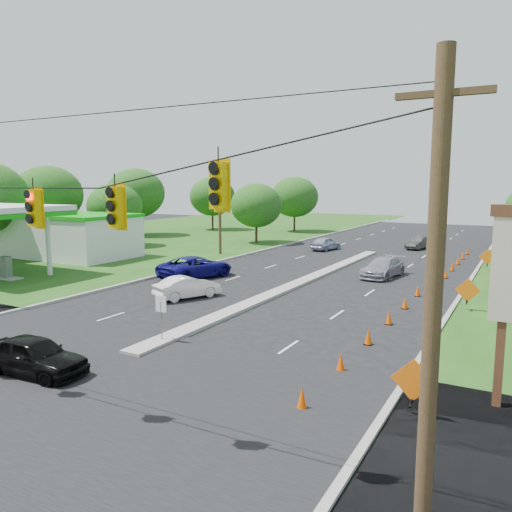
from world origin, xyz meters
The scene contains 37 objects.
ground centered at (0.00, 0.00, 0.00)m, with size 160.00×160.00×0.00m, color black.
grass_left centered at (-30.00, 20.00, 0.00)m, with size 40.00×160.00×0.06m, color #1E4714.
cross_street centered at (0.00, 0.00, 0.00)m, with size 160.00×14.00×0.02m, color black.
curb_left centered at (-10.10, 30.00, 0.00)m, with size 0.25×110.00×0.16m, color gray.
curb_right centered at (10.10, 30.00, 0.00)m, with size 0.25×110.00×0.16m, color gray.
median centered at (0.00, 21.00, 0.00)m, with size 1.00×34.00×0.18m, color gray.
median_sign centered at (0.00, 6.00, 1.46)m, with size 0.55×0.06×2.05m.
signal_span centered at (-0.05, -1.00, 4.97)m, with size 25.60×0.32×9.00m.
utility_pole_far_left centered at (-12.50, 30.00, 4.50)m, with size 0.28×0.28×9.00m, color #422D1C.
gas_station centered at (-23.64, 20.24, 2.58)m, with size 18.40×19.70×5.20m.
cone_0 centered at (7.79, 3.00, 0.35)m, with size 0.32×0.32×0.70m, color #EA4A00.
cone_1 centered at (7.79, 6.50, 0.35)m, with size 0.32×0.32×0.70m, color #EA4A00.
cone_2 centered at (7.79, 10.00, 0.35)m, with size 0.32×0.32×0.70m, color #EA4A00.
cone_3 centered at (7.79, 13.50, 0.35)m, with size 0.32×0.32×0.70m, color #EA4A00.
cone_4 centered at (7.79, 17.00, 0.35)m, with size 0.32×0.32×0.70m, color #EA4A00.
cone_5 centered at (7.79, 20.50, 0.35)m, with size 0.32×0.32×0.70m, color #EA4A00.
cone_6 centered at (7.79, 24.00, 0.35)m, with size 0.32×0.32×0.70m, color #EA4A00.
cone_7 centered at (8.39, 27.50, 0.35)m, with size 0.32×0.32×0.70m, color #EA4A00.
cone_8 centered at (8.39, 31.00, 0.35)m, with size 0.32×0.32×0.70m, color #EA4A00.
cone_9 centered at (8.39, 34.50, 0.35)m, with size 0.32×0.32×0.70m, color #EA4A00.
cone_10 centered at (8.39, 38.00, 0.35)m, with size 0.32×0.32×0.70m, color #EA4A00.
cone_11 centered at (8.39, 41.50, 0.35)m, with size 0.32×0.32×0.70m, color #EA4A00.
work_sign_0 centered at (10.80, 4.00, 1.09)m, with size 1.27×0.58×1.37m.
work_sign_1 centered at (10.80, 18.00, 1.09)m, with size 1.27×0.58×1.37m.
work_sign_2 centered at (10.80, 32.00, 1.09)m, with size 1.27×0.58×1.37m.
tree_2 centered at (-26.00, 30.00, 4.34)m, with size 5.88×5.88×6.86m.
tree_3 centered at (-32.00, 40.00, 5.58)m, with size 7.56×7.56×8.82m.
tree_4 centered at (-28.00, 52.00, 4.96)m, with size 6.72×6.72×7.84m.
tree_5 centered at (-14.00, 40.00, 4.34)m, with size 5.88×5.88×6.86m.
tree_6 centered at (-16.00, 55.00, 4.96)m, with size 6.72×6.72×7.84m.
tree_14 centered at (-34.00, 28.00, 5.58)m, with size 7.56×7.56×8.82m.
black_sedan centered at (-1.64, 1.00, 0.70)m, with size 1.65×4.10×1.40m, color black.
white_sedan centered at (-4.11, 13.41, 0.66)m, with size 1.40×4.01×1.32m, color white.
blue_pickup centered at (-7.51, 19.01, 0.80)m, with size 2.65×5.74×1.59m, color #0F0C67.
silver_car_far centered at (4.28, 25.82, 0.71)m, with size 1.98×4.86×1.41m, color gray.
silver_car_oncoming centered at (-4.84, 38.18, 0.69)m, with size 1.62×4.02×1.37m, color #9BA0BC.
dark_car_receding centered at (3.36, 43.63, 0.65)m, with size 1.37×3.94×1.30m, color #282828.
Camera 1 is at (13.39, -10.07, 6.69)m, focal length 35.00 mm.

